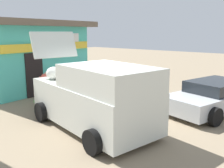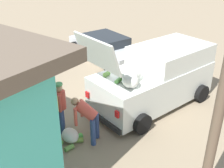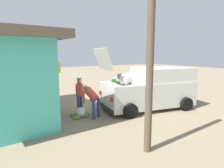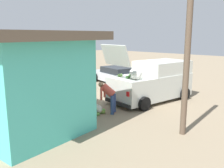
{
  "view_description": "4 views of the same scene",
  "coord_description": "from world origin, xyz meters",
  "px_view_note": "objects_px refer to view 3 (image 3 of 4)",
  "views": [
    {
      "loc": [
        -6.28,
        -5.41,
        2.91
      ],
      "look_at": [
        0.14,
        0.06,
        1.17
      ],
      "focal_mm": 40.26,
      "sensor_mm": 36.0,
      "label": 1
    },
    {
      "loc": [
        -5.51,
        7.33,
        5.1
      ],
      "look_at": [
        -0.05,
        0.92,
        0.86
      ],
      "focal_mm": 44.39,
      "sensor_mm": 36.0,
      "label": 2
    },
    {
      "loc": [
        -8.01,
        6.4,
        2.7
      ],
      "look_at": [
        1.13,
        0.63,
        1.0
      ],
      "focal_mm": 31.17,
      "sensor_mm": 36.0,
      "label": 3
    },
    {
      "loc": [
        -7.67,
        10.38,
        3.37
      ],
      "look_at": [
        0.89,
        0.75,
        0.74
      ],
      "focal_mm": 39.18,
      "sensor_mm": 36.0,
      "label": 4
    }
  ],
  "objects_px": {
    "vendor_standing": "(80,93)",
    "unloaded_banana_pile": "(81,113)",
    "delivery_van": "(151,88)",
    "parked_sedan": "(132,83)",
    "customer_bending": "(92,98)",
    "paint_bucket": "(46,99)"
  },
  "relations": [
    {
      "from": "customer_bending",
      "to": "paint_bucket",
      "type": "relative_size",
      "value": 3.98
    },
    {
      "from": "parked_sedan",
      "to": "vendor_standing",
      "type": "bearing_deg",
      "value": 119.21
    },
    {
      "from": "delivery_van",
      "to": "parked_sedan",
      "type": "bearing_deg",
      "value": -27.03
    },
    {
      "from": "delivery_van",
      "to": "parked_sedan",
      "type": "relative_size",
      "value": 1.06
    },
    {
      "from": "vendor_standing",
      "to": "customer_bending",
      "type": "distance_m",
      "value": 0.97
    },
    {
      "from": "delivery_van",
      "to": "unloaded_banana_pile",
      "type": "distance_m",
      "value": 3.63
    },
    {
      "from": "parked_sedan",
      "to": "unloaded_banana_pile",
      "type": "height_order",
      "value": "parked_sedan"
    },
    {
      "from": "parked_sedan",
      "to": "paint_bucket",
      "type": "relative_size",
      "value": 13.87
    },
    {
      "from": "vendor_standing",
      "to": "paint_bucket",
      "type": "height_order",
      "value": "vendor_standing"
    },
    {
      "from": "delivery_van",
      "to": "unloaded_banana_pile",
      "type": "relative_size",
      "value": 6.1
    },
    {
      "from": "vendor_standing",
      "to": "delivery_van",
      "type": "bearing_deg",
      "value": -110.83
    },
    {
      "from": "customer_bending",
      "to": "vendor_standing",
      "type": "bearing_deg",
      "value": 9.94
    },
    {
      "from": "vendor_standing",
      "to": "customer_bending",
      "type": "height_order",
      "value": "vendor_standing"
    },
    {
      "from": "parked_sedan",
      "to": "customer_bending",
      "type": "height_order",
      "value": "customer_bending"
    },
    {
      "from": "vendor_standing",
      "to": "customer_bending",
      "type": "xyz_separation_m",
      "value": [
        -0.95,
        -0.17,
        -0.07
      ]
    },
    {
      "from": "paint_bucket",
      "to": "vendor_standing",
      "type": "bearing_deg",
      "value": -163.65
    },
    {
      "from": "parked_sedan",
      "to": "unloaded_banana_pile",
      "type": "relative_size",
      "value": 5.77
    },
    {
      "from": "customer_bending",
      "to": "parked_sedan",
      "type": "bearing_deg",
      "value": -52.9
    },
    {
      "from": "customer_bending",
      "to": "paint_bucket",
      "type": "distance_m",
      "value": 4.06
    },
    {
      "from": "customer_bending",
      "to": "delivery_van",
      "type": "bearing_deg",
      "value": -95.38
    },
    {
      "from": "vendor_standing",
      "to": "unloaded_banana_pile",
      "type": "xyz_separation_m",
      "value": [
        -0.6,
        0.21,
        -0.74
      ]
    },
    {
      "from": "vendor_standing",
      "to": "unloaded_banana_pile",
      "type": "bearing_deg",
      "value": 160.48
    }
  ]
}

